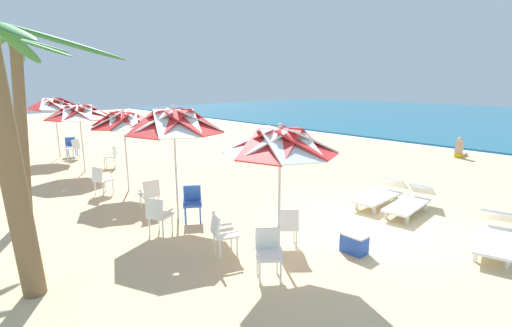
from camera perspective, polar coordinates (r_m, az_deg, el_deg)
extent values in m
plane|color=#D3B784|center=(9.23, 17.76, -9.29)|extent=(80.00, 80.00, 0.00)
cylinder|color=silver|center=(7.09, 3.59, -6.21)|extent=(0.05, 0.05, 2.13)
cube|color=red|center=(6.63, 7.94, 3.16)|extent=(1.21, 1.14, 0.49)
cube|color=white|center=(7.02, 7.63, 3.69)|extent=(1.14, 1.20, 0.49)
cube|color=red|center=(7.28, 5.21, 4.07)|extent=(1.14, 1.21, 0.49)
cube|color=white|center=(7.27, 2.06, 4.10)|extent=(1.20, 1.14, 0.49)
cube|color=red|center=(6.99, -0.26, 3.77)|extent=(1.21, 1.14, 0.49)
cube|color=white|center=(6.60, -0.41, 3.24)|extent=(1.14, 1.20, 0.49)
cube|color=red|center=(6.32, 2.03, 2.81)|extent=(1.14, 1.21, 0.49)
cube|color=white|center=(6.33, 5.64, 2.77)|extent=(1.20, 1.14, 0.49)
sphere|color=silver|center=(6.76, 3.76, 5.86)|extent=(0.08, 0.08, 0.08)
cube|color=white|center=(6.51, 1.98, -13.93)|extent=(0.62, 0.62, 0.05)
cube|color=white|center=(6.59, 1.74, -11.41)|extent=(0.33, 0.39, 0.40)
cube|color=white|center=(6.49, 3.78, -12.96)|extent=(0.34, 0.27, 0.03)
cube|color=white|center=(6.43, 0.17, -13.15)|extent=(0.34, 0.27, 0.03)
cylinder|color=white|center=(6.49, 3.80, -16.37)|extent=(0.04, 0.04, 0.41)
cylinder|color=white|center=(6.44, 0.58, -16.56)|extent=(0.04, 0.04, 0.41)
cylinder|color=white|center=(6.79, 3.26, -14.94)|extent=(0.04, 0.04, 0.41)
cylinder|color=white|center=(6.75, 0.21, -15.12)|extent=(0.04, 0.04, 0.41)
cube|color=white|center=(7.72, 4.76, -9.56)|extent=(0.62, 0.62, 0.05)
cube|color=white|center=(7.45, 4.97, -8.53)|extent=(0.35, 0.38, 0.40)
cube|color=white|center=(7.66, 3.27, -8.83)|extent=(0.33, 0.29, 0.03)
cube|color=white|center=(7.70, 6.27, -8.76)|extent=(0.33, 0.29, 0.03)
cylinder|color=white|center=(7.95, 3.30, -10.66)|extent=(0.04, 0.04, 0.41)
cylinder|color=white|center=(7.99, 5.86, -10.59)|extent=(0.04, 0.04, 0.41)
cylinder|color=white|center=(7.63, 3.54, -11.70)|extent=(0.04, 0.04, 0.41)
cylinder|color=white|center=(7.67, 6.21, -11.62)|extent=(0.04, 0.04, 0.41)
cube|color=white|center=(7.35, -4.70, -10.74)|extent=(0.56, 0.56, 0.05)
cube|color=white|center=(7.21, -6.27, -9.32)|extent=(0.43, 0.23, 0.40)
cube|color=white|center=(7.48, -5.20, -9.40)|extent=(0.17, 0.39, 0.03)
cube|color=white|center=(7.13, -4.21, -10.53)|extent=(0.17, 0.39, 0.03)
cylinder|color=white|center=(7.64, -3.81, -11.67)|extent=(0.04, 0.04, 0.41)
cylinder|color=white|center=(7.34, -2.90, -12.73)|extent=(0.04, 0.04, 0.41)
cylinder|color=white|center=(7.55, -6.39, -12.05)|extent=(0.04, 0.04, 0.41)
cylinder|color=white|center=(7.24, -5.59, -13.14)|extent=(0.04, 0.04, 0.41)
cylinder|color=silver|center=(9.25, -12.16, -1.66)|extent=(0.05, 0.05, 2.23)
cube|color=red|center=(8.68, -9.44, 6.32)|extent=(1.35, 1.27, 0.57)
cube|color=white|center=(9.12, -8.88, 6.63)|extent=(1.28, 1.33, 0.57)
cube|color=red|center=(9.49, -10.41, 6.80)|extent=(1.27, 1.35, 0.57)
cube|color=white|center=(9.60, -13.04, 6.75)|extent=(1.33, 1.28, 0.57)
cube|color=red|center=(9.38, -15.42, 6.50)|extent=(1.35, 1.27, 0.57)
cube|color=white|center=(8.96, -16.27, 6.18)|extent=(1.28, 1.33, 0.57)
cube|color=red|center=(8.56, -14.91, 5.98)|extent=(1.27, 1.35, 0.57)
cube|color=white|center=(8.44, -11.99, 6.04)|extent=(1.33, 1.28, 0.57)
sphere|color=silver|center=(8.99, -12.65, 8.52)|extent=(0.08, 0.08, 0.08)
cube|color=blue|center=(9.12, -9.73, -6.17)|extent=(0.61, 0.61, 0.05)
cube|color=blue|center=(9.24, -9.78, -4.45)|extent=(0.31, 0.40, 0.40)
cube|color=blue|center=(9.08, -8.49, -5.47)|extent=(0.35, 0.25, 0.03)
cube|color=blue|center=(9.09, -11.02, -5.56)|extent=(0.35, 0.25, 0.03)
cylinder|color=blue|center=(9.03, -8.55, -7.88)|extent=(0.04, 0.04, 0.41)
cylinder|color=blue|center=(9.03, -10.80, -7.96)|extent=(0.04, 0.04, 0.41)
cylinder|color=blue|center=(9.36, -8.59, -7.14)|extent=(0.04, 0.04, 0.41)
cylinder|color=blue|center=(9.37, -10.76, -7.21)|extent=(0.04, 0.04, 0.41)
cube|color=white|center=(10.11, -16.07, -4.61)|extent=(0.49, 0.49, 0.05)
cube|color=white|center=(9.87, -15.75, -3.65)|extent=(0.14, 0.43, 0.40)
cube|color=white|center=(10.02, -17.19, -4.18)|extent=(0.40, 0.09, 0.03)
cube|color=white|center=(10.15, -15.05, -3.84)|extent=(0.40, 0.09, 0.03)
cylinder|color=white|center=(10.29, -17.26, -5.75)|extent=(0.04, 0.04, 0.41)
cylinder|color=white|center=(10.40, -15.42, -5.44)|extent=(0.04, 0.04, 0.41)
cylinder|color=white|center=(9.97, -16.59, -6.29)|extent=(0.04, 0.04, 0.41)
cylinder|color=white|center=(10.08, -14.71, -5.97)|extent=(0.04, 0.04, 0.41)
cube|color=white|center=(8.54, -14.48, -7.71)|extent=(0.59, 0.59, 0.05)
cube|color=white|center=(8.31, -15.37, -6.68)|extent=(0.42, 0.27, 0.40)
cube|color=white|center=(8.62, -15.61, -6.82)|extent=(0.21, 0.37, 0.03)
cube|color=white|center=(8.39, -13.40, -7.22)|extent=(0.21, 0.37, 0.03)
cylinder|color=white|center=(8.85, -14.66, -8.60)|extent=(0.04, 0.04, 0.41)
cylinder|color=white|center=(8.66, -12.75, -8.98)|extent=(0.04, 0.04, 0.41)
cylinder|color=white|center=(8.59, -16.05, -9.34)|extent=(0.04, 0.04, 0.41)
cylinder|color=white|center=(8.39, -14.11, -9.76)|extent=(0.04, 0.04, 0.41)
cylinder|color=silver|center=(12.06, -19.28, 0.81)|extent=(0.05, 0.05, 2.06)
cube|color=red|center=(11.56, -17.97, 6.33)|extent=(1.08, 1.05, 0.50)
cube|color=white|center=(11.90, -17.37, 6.53)|extent=(1.03, 1.11, 0.50)
cube|color=red|center=(12.23, -18.12, 6.63)|extent=(1.05, 1.08, 0.50)
cube|color=white|center=(12.36, -19.73, 6.58)|extent=(1.11, 1.03, 0.50)
cube|color=red|center=(12.22, -21.31, 6.39)|extent=(1.08, 1.05, 0.50)
cube|color=white|center=(11.89, -22.00, 6.19)|extent=(1.03, 1.11, 0.50)
cube|color=red|center=(11.55, -21.34, 6.08)|extent=(1.05, 1.08, 0.50)
cube|color=white|center=(11.41, -19.64, 6.14)|extent=(1.11, 1.03, 0.50)
sphere|color=silver|center=(11.86, -19.79, 7.72)|extent=(0.08, 0.08, 0.08)
cube|color=white|center=(12.05, -22.38, -2.33)|extent=(0.56, 0.56, 0.05)
cube|color=white|center=(11.88, -23.22, -1.49)|extent=(0.43, 0.22, 0.40)
cube|color=white|center=(12.18, -23.02, -1.70)|extent=(0.16, 0.39, 0.03)
cube|color=white|center=(11.87, -21.82, -1.95)|extent=(0.16, 0.39, 0.03)
cylinder|color=white|center=(12.34, -22.18, -3.09)|extent=(0.04, 0.04, 0.41)
cylinder|color=white|center=(12.08, -21.12, -3.33)|extent=(0.04, 0.04, 0.41)
cylinder|color=white|center=(12.14, -23.46, -3.46)|extent=(0.04, 0.04, 0.41)
cylinder|color=white|center=(11.87, -22.41, -3.72)|extent=(0.04, 0.04, 0.41)
cylinder|color=silver|center=(15.22, -25.11, 2.68)|extent=(0.05, 0.05, 2.08)
cube|color=red|center=(14.65, -24.07, 7.17)|extent=(1.34, 1.26, 0.51)
cube|color=white|center=(15.05, -23.33, 7.35)|extent=(1.27, 1.34, 0.51)
cube|color=red|center=(15.46, -23.89, 7.41)|extent=(1.26, 1.34, 0.51)
cube|color=white|center=(15.66, -25.36, 7.33)|extent=(1.34, 1.27, 0.51)
cube|color=red|center=(15.54, -26.91, 7.15)|extent=(1.34, 1.26, 0.51)
cube|color=white|center=(15.15, -27.72, 6.97)|extent=(1.27, 1.34, 0.51)
cube|color=red|center=(14.73, -27.25, 6.89)|extent=(1.26, 1.34, 0.51)
cube|color=white|center=(14.52, -25.72, 6.98)|extent=(1.34, 1.27, 0.51)
sphere|color=silver|center=(15.07, -25.64, 8.30)|extent=(0.08, 0.08, 0.08)
cube|color=white|center=(15.66, -21.53, 1.01)|extent=(0.61, 0.61, 0.05)
cube|color=white|center=(15.58, -20.88, 1.85)|extent=(0.40, 0.31, 0.40)
cube|color=white|center=(15.45, -21.71, 1.26)|extent=(0.25, 0.35, 0.03)
cube|color=white|center=(15.83, -21.42, 1.54)|extent=(0.25, 0.35, 0.03)
cylinder|color=white|center=(15.57, -22.23, 0.02)|extent=(0.04, 0.04, 0.41)
cylinder|color=white|center=(15.91, -21.96, 0.29)|extent=(0.04, 0.04, 0.41)
cylinder|color=white|center=(15.50, -20.96, 0.06)|extent=(0.04, 0.04, 0.41)
cylinder|color=white|center=(15.83, -20.72, 0.34)|extent=(0.04, 0.04, 0.41)
cylinder|color=silver|center=(18.54, -28.20, 4.21)|extent=(0.05, 0.05, 2.24)
cube|color=red|center=(18.03, -27.61, 8.09)|extent=(1.22, 1.12, 0.50)
cube|color=white|center=(18.37, -27.01, 8.21)|extent=(1.13, 1.17, 0.50)
cube|color=red|center=(18.75, -27.35, 8.24)|extent=(1.12, 1.22, 0.50)
cube|color=white|center=(18.95, -28.40, 8.16)|extent=(1.17, 1.13, 0.50)
cube|color=red|center=(18.85, -29.56, 8.02)|extent=(1.22, 1.12, 0.50)
cube|color=white|center=(18.52, -30.19, 7.90)|extent=(1.13, 1.17, 0.50)
cube|color=red|center=(18.13, -29.91, 7.87)|extent=(1.12, 1.22, 0.50)
cube|color=white|center=(17.93, -28.83, 7.95)|extent=(1.17, 1.13, 0.50)
sphere|color=silver|center=(18.42, -28.69, 8.89)|extent=(0.08, 0.08, 0.08)
cube|color=blue|center=(18.66, -26.45, 2.31)|extent=(0.48, 0.48, 0.05)
cube|color=blue|center=(18.82, -26.64, 3.06)|extent=(0.13, 0.42, 0.40)
cube|color=blue|center=(18.68, -25.89, 2.72)|extent=(0.40, 0.08, 0.03)
cube|color=blue|center=(18.61, -27.09, 2.56)|extent=(0.40, 0.08, 0.03)
cylinder|color=blue|center=(18.56, -25.75, 1.60)|extent=(0.04, 0.04, 0.41)
cylinder|color=blue|center=(18.50, -26.81, 1.46)|extent=(0.04, 0.04, 0.41)
cylinder|color=blue|center=(18.90, -25.97, 1.75)|extent=(0.04, 0.04, 0.41)
cylinder|color=blue|center=(18.84, -27.01, 1.62)|extent=(0.04, 0.04, 0.41)
cube|color=white|center=(18.09, -26.34, 2.03)|extent=(0.60, 0.60, 0.05)
cube|color=white|center=(17.92, -25.95, 2.72)|extent=(0.29, 0.41, 0.40)
cube|color=white|center=(17.93, -26.81, 2.26)|extent=(0.36, 0.23, 0.03)
cube|color=white|center=(18.22, -25.95, 2.49)|extent=(0.36, 0.23, 0.03)
cylinder|color=white|center=(18.13, -27.06, 1.23)|extent=(0.04, 0.04, 0.41)
cylinder|color=white|center=(18.38, -26.30, 1.44)|extent=(0.04, 0.04, 0.41)
cylinder|color=white|center=(17.89, -26.24, 1.18)|extent=(0.04, 0.04, 0.41)
cylinder|color=white|center=(18.14, -25.49, 1.39)|extent=(0.04, 0.04, 0.41)
cube|color=white|center=(8.86, 32.65, -9.94)|extent=(1.02, 1.80, 0.06)
cube|color=white|center=(9.80, 32.95, -6.77)|extent=(0.70, 0.61, 0.36)
cube|color=white|center=(8.33, 34.21, -12.57)|extent=(0.06, 0.06, 0.22)
cube|color=white|center=(8.32, 30.63, -12.15)|extent=(0.06, 0.06, 0.22)
cube|color=white|center=(9.51, 34.21, -9.57)|extent=(0.06, 0.06, 0.22)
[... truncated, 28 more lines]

